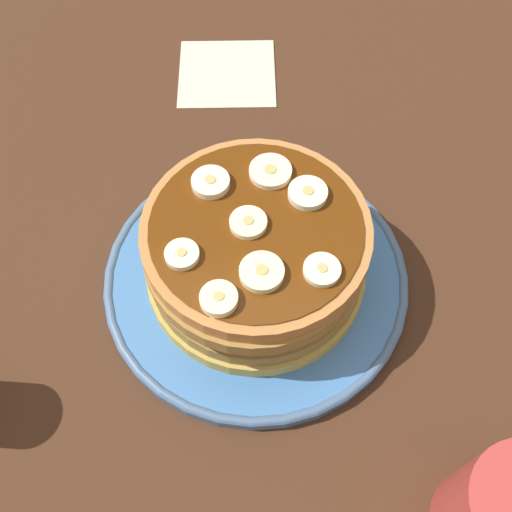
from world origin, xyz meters
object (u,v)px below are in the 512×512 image
at_px(plate, 256,277).
at_px(napkin, 227,73).
at_px(banana_slice_5, 322,270).
at_px(banana_slice_0, 249,220).
at_px(banana_slice_7, 262,273).
at_px(banana_slice_1, 308,194).
at_px(banana_slice_3, 182,255).
at_px(banana_slice_6, 211,183).
at_px(banana_slice_4, 273,173).
at_px(pancake_stack, 254,252).
at_px(banana_slice_2, 219,299).

distance_m(plate, napkin, 0.27).
height_order(banana_slice_5, napkin, banana_slice_5).
relative_size(plate, banana_slice_0, 9.14).
distance_m(banana_slice_5, banana_slice_7, 0.04).
distance_m(banana_slice_7, napkin, 0.33).
bearing_deg(banana_slice_1, banana_slice_3, -46.72).
relative_size(plate, banana_slice_6, 8.61).
height_order(banana_slice_4, banana_slice_7, same).
bearing_deg(banana_slice_4, banana_slice_7, 6.73).
bearing_deg(banana_slice_1, pancake_stack, -43.07).
xyz_separation_m(banana_slice_0, banana_slice_2, (0.07, -0.01, 0.00)).
relative_size(pancake_stack, banana_slice_1, 6.03).
bearing_deg(banana_slice_7, napkin, -160.38).
xyz_separation_m(pancake_stack, napkin, (-0.26, -0.09, -0.05)).
bearing_deg(banana_slice_6, banana_slice_1, 94.99).
distance_m(banana_slice_1, banana_slice_2, 0.12).
distance_m(banana_slice_0, banana_slice_4, 0.05).
xyz_separation_m(banana_slice_0, banana_slice_5, (0.03, 0.06, -0.00)).
bearing_deg(banana_slice_3, banana_slice_0, 134.94).
bearing_deg(napkin, pancake_stack, 19.48).
xyz_separation_m(pancake_stack, banana_slice_3, (0.04, -0.05, 0.04)).
height_order(banana_slice_0, banana_slice_3, same).
distance_m(banana_slice_2, banana_slice_5, 0.08).
distance_m(banana_slice_1, banana_slice_6, 0.08).
distance_m(pancake_stack, banana_slice_1, 0.07).
distance_m(banana_slice_0, banana_slice_7, 0.05).
height_order(plate, banana_slice_6, banana_slice_6).
bearing_deg(banana_slice_6, banana_slice_0, 53.61).
height_order(pancake_stack, banana_slice_6, banana_slice_6).
relative_size(banana_slice_0, banana_slice_1, 0.92).
height_order(pancake_stack, banana_slice_7, banana_slice_7).
xyz_separation_m(pancake_stack, banana_slice_4, (-0.05, 0.00, 0.04)).
bearing_deg(banana_slice_5, banana_slice_6, -120.63).
relative_size(banana_slice_0, banana_slice_2, 1.05).
distance_m(banana_slice_1, banana_slice_5, 0.07).
distance_m(pancake_stack, banana_slice_4, 0.07).
bearing_deg(banana_slice_7, plate, -161.60).
distance_m(banana_slice_4, banana_slice_5, 0.10).
xyz_separation_m(banana_slice_2, banana_slice_7, (-0.03, 0.03, -0.00)).
height_order(pancake_stack, banana_slice_4, banana_slice_4).
xyz_separation_m(banana_slice_5, banana_slice_7, (0.01, -0.04, 0.00)).
xyz_separation_m(plate, banana_slice_5, (0.03, 0.06, 0.08)).
relative_size(banana_slice_3, banana_slice_4, 0.75).
bearing_deg(banana_slice_4, pancake_stack, -4.54).
distance_m(plate, banana_slice_1, 0.10).
bearing_deg(pancake_stack, banana_slice_5, 63.64).
bearing_deg(banana_slice_6, pancake_stack, 54.14).
distance_m(plate, pancake_stack, 0.04).
xyz_separation_m(banana_slice_4, banana_slice_6, (0.02, -0.05, 0.00)).
bearing_deg(banana_slice_2, banana_slice_7, 138.26).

